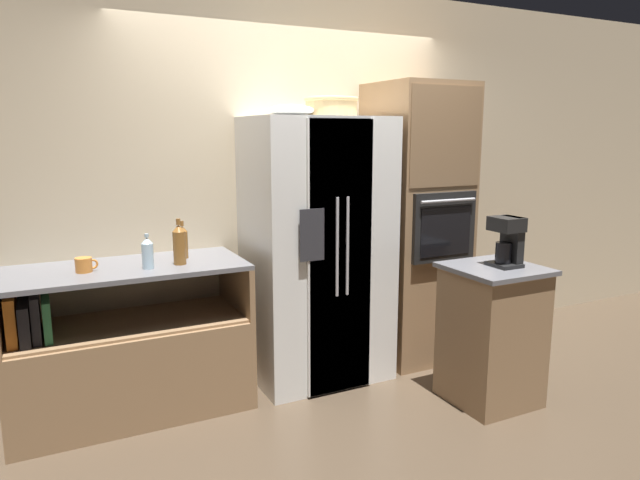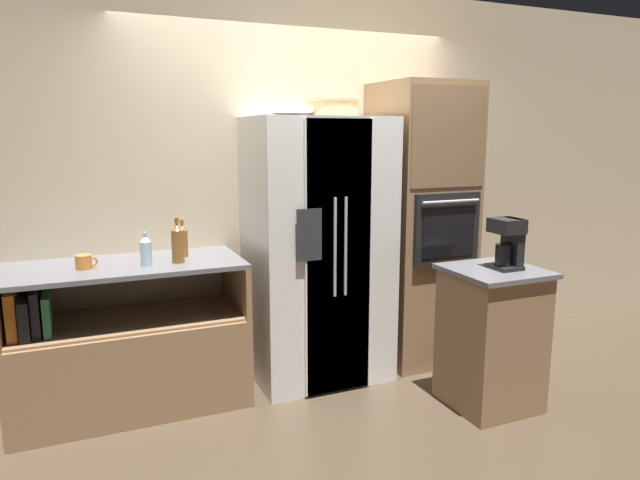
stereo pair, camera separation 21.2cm
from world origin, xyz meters
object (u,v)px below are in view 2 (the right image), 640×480
object	(u,v)px
refrigerator	(318,250)
fruit_bowl	(291,110)
wall_oven	(420,224)
bottle_short	(183,240)
wicker_basket	(332,106)
coffee_maker	(508,241)
mug	(84,262)
bottle_wide	(178,243)
bottle_tall	(146,251)

from	to	relation	value
refrigerator	fruit_bowl	size ratio (longest dim) A/B	6.02
wall_oven	fruit_bowl	distance (m)	1.35
refrigerator	wall_oven	distance (m)	0.87
fruit_bowl	bottle_short	xyz separation A→B (m)	(-0.72, 0.12, -0.84)
refrigerator	wall_oven	world-z (taller)	wall_oven
wicker_basket	coffee_maker	distance (m)	1.48
refrigerator	mug	world-z (taller)	refrigerator
bottle_wide	coffee_maker	size ratio (longest dim) A/B	0.90
refrigerator	wicker_basket	distance (m)	1.01
fruit_bowl	coffee_maker	distance (m)	1.63
wicker_basket	coffee_maker	bearing A→B (deg)	-49.75
fruit_bowl	bottle_wide	size ratio (longest dim) A/B	1.08
bottle_short	mug	xyz separation A→B (m)	(-0.61, -0.12, -0.07)
wall_oven	mug	size ratio (longest dim) A/B	16.43
mug	coffee_maker	xyz separation A→B (m)	(2.43, -0.88, 0.10)
wall_oven	bottle_tall	size ratio (longest dim) A/B	9.97
wicker_basket	bottle_wide	distance (m)	1.40
bottle_short	coffee_maker	size ratio (longest dim) A/B	0.77
wicker_basket	fruit_bowl	xyz separation A→B (m)	(-0.32, -0.05, -0.03)
refrigerator	bottle_tall	size ratio (longest dim) A/B	8.77
bottle_tall	wall_oven	bearing A→B (deg)	3.34
mug	bottle_short	bearing A→B (deg)	11.00
wicker_basket	mug	xyz separation A→B (m)	(-1.65, -0.05, -0.94)
wall_oven	wicker_basket	xyz separation A→B (m)	(-0.74, 0.00, 0.87)
refrigerator	mug	size ratio (longest dim) A/B	14.45
bottle_tall	coffee_maker	bearing A→B (deg)	-21.08
fruit_bowl	bottle_short	distance (m)	1.11
wall_oven	wicker_basket	size ratio (longest dim) A/B	5.63
bottle_tall	bottle_wide	world-z (taller)	bottle_wide
wall_oven	fruit_bowl	world-z (taller)	wall_oven
mug	fruit_bowl	bearing A→B (deg)	-0.05
bottle_wide	wicker_basket	bearing A→B (deg)	4.92
mug	bottle_tall	bearing A→B (deg)	-12.01
bottle_short	bottle_wide	distance (m)	0.18
refrigerator	coffee_maker	size ratio (longest dim) A/B	5.85
fruit_bowl	bottle_wide	world-z (taller)	fruit_bowl
refrigerator	wall_oven	xyz separation A→B (m)	(0.86, 0.02, 0.13)
wicker_basket	fruit_bowl	bearing A→B (deg)	-171.51
wicker_basket	refrigerator	bearing A→B (deg)	-170.10
bottle_tall	coffee_maker	world-z (taller)	coffee_maker
bottle_wide	refrigerator	bearing A→B (deg)	4.33
coffee_maker	wall_oven	bearing A→B (deg)	92.70
bottle_short	mug	bearing A→B (deg)	-169.00
fruit_bowl	refrigerator	bearing A→B (deg)	7.69
bottle_tall	mug	world-z (taller)	bottle_tall
refrigerator	bottle_wide	size ratio (longest dim) A/B	6.50
refrigerator	bottle_short	world-z (taller)	refrigerator
mug	wicker_basket	bearing A→B (deg)	1.64
wicker_basket	mug	size ratio (longest dim) A/B	2.92
bottle_wide	mug	xyz separation A→B (m)	(-0.55, 0.05, -0.08)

